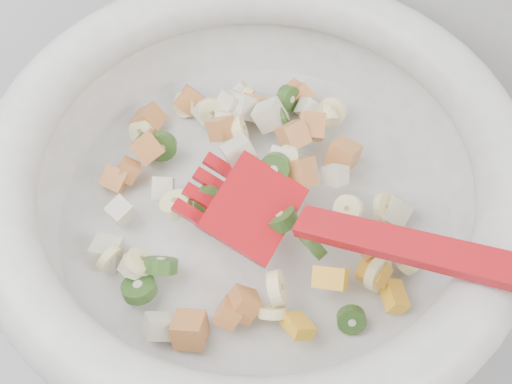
% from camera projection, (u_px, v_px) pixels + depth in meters
% --- Properties ---
extents(counter, '(2.00, 0.60, 0.90)m').
position_uv_depth(counter, '(194.00, 374.00, 0.94)').
color(counter, gray).
rests_on(counter, ground).
extents(mixing_bowl, '(0.49, 0.42, 0.15)m').
position_uv_depth(mixing_bowl, '(256.00, 181.00, 0.51)').
color(mixing_bowl, silver).
rests_on(mixing_bowl, counter).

